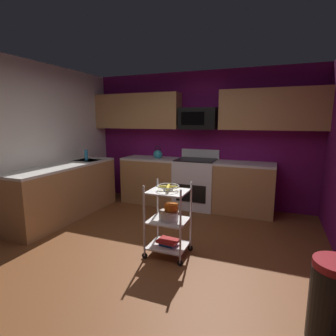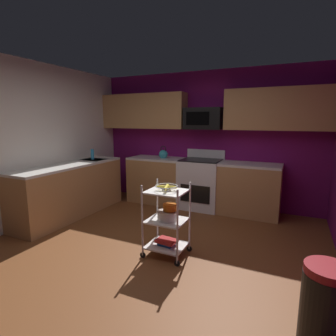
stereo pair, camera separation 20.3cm
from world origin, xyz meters
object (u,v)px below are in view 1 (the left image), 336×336
dish_soap_bottle (86,155)px  mixing_bowl_large (169,215)px  fruit_bowl (168,187)px  mixing_bowl_small (171,207)px  kettle (158,154)px  oven_range (196,183)px  trash_can (333,303)px  microwave (198,119)px  rolling_cart (168,220)px  book_stack (168,242)px

dish_soap_bottle → mixing_bowl_large: bearing=-29.0°
mixing_bowl_large → fruit_bowl: bearing=-180.0°
fruit_bowl → mixing_bowl_small: bearing=41.5°
kettle → dish_soap_bottle: 1.38m
oven_range → mixing_bowl_large: size_ratio=4.37×
mixing_bowl_large → mixing_bowl_small: size_ratio=1.38×
trash_can → microwave: bearing=123.0°
microwave → fruit_bowl: 2.24m
dish_soap_bottle → trash_can: bearing=-27.7°
rolling_cart → mixing_bowl_small: bearing=41.5°
oven_range → trash_can: bearing=-56.0°
mixing_bowl_large → book_stack: (-0.01, 0.00, -0.35)m
microwave → book_stack: microwave is taller
mixing_bowl_large → dish_soap_bottle: dish_soap_bottle is taller
oven_range → book_stack: (0.21, -1.97, -0.31)m
trash_can → mixing_bowl_large: bearing=154.0°
microwave → trash_can: microwave is taller
oven_range → kettle: size_ratio=4.17×
rolling_cart → trash_can: (1.65, -0.80, -0.12)m
microwave → mixing_bowl_large: 2.40m
microwave → mixing_bowl_small: bearing=-83.1°
rolling_cart → fruit_bowl: bearing=-45.0°
book_stack → trash_can: trash_can is taller
fruit_bowl → dish_soap_bottle: dish_soap_bottle is taller
mixing_bowl_small → book_stack: bearing=-138.5°
mixing_bowl_large → mixing_bowl_small: (0.02, 0.03, 0.10)m
kettle → microwave: bearing=7.8°
kettle → dish_soap_bottle: (-1.15, -0.77, 0.02)m
rolling_cart → trash_can: rolling_cart is taller
kettle → dish_soap_bottle: kettle is taller
oven_range → microwave: 1.23m
mixing_bowl_large → dish_soap_bottle: 2.53m
microwave → dish_soap_bottle: 2.24m
oven_range → mixing_bowl_small: size_ratio=6.04×
book_stack → rolling_cart: bearing=180.0°
microwave → kettle: microwave is taller
oven_range → trash_can: 3.34m
oven_range → rolling_cart: 1.98m
oven_range → fruit_bowl: oven_range is taller
dish_soap_bottle → microwave: bearing=24.3°
mixing_bowl_small → kettle: bearing=118.3°
book_stack → microwave: bearing=95.9°
fruit_bowl → trash_can: (1.65, -0.80, -0.55)m
fruit_bowl → mixing_bowl_small: (0.03, 0.03, -0.26)m
rolling_cart → mixing_bowl_small: rolling_cart is taller
mixing_bowl_large → kettle: kettle is taller
rolling_cart → book_stack: size_ratio=3.41×
fruit_bowl → dish_soap_bottle: 2.47m
mixing_bowl_large → trash_can: 1.84m
kettle → dish_soap_bottle: size_ratio=1.32×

